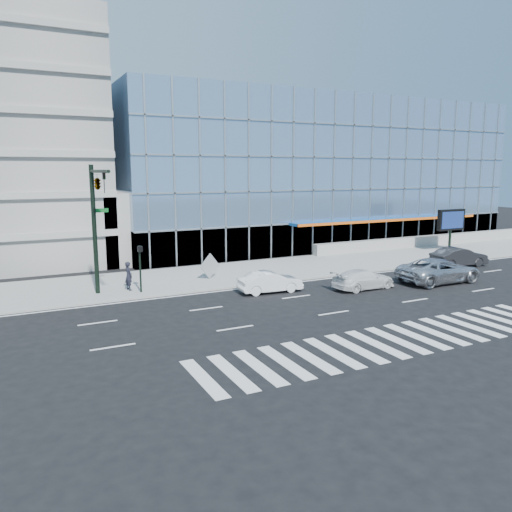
% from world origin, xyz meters
% --- Properties ---
extents(ground, '(160.00, 160.00, 0.00)m').
position_xyz_m(ground, '(0.00, 0.00, 0.00)').
color(ground, black).
rests_on(ground, ground).
extents(sidewalk, '(120.00, 8.00, 0.15)m').
position_xyz_m(sidewalk, '(0.00, 8.00, 0.07)').
color(sidewalk, gray).
rests_on(sidewalk, ground).
extents(theatre_building, '(42.00, 26.00, 15.00)m').
position_xyz_m(theatre_building, '(14.00, 26.00, 7.50)').
color(theatre_building, '#7195BD').
rests_on(theatre_building, ground).
extents(ramp_block, '(6.00, 8.00, 6.00)m').
position_xyz_m(ramp_block, '(-6.00, 18.00, 3.00)').
color(ramp_block, gray).
rests_on(ramp_block, ground).
extents(retaining_wall, '(30.00, 0.80, 1.00)m').
position_xyz_m(retaining_wall, '(24.00, 11.60, 0.65)').
color(retaining_wall, gray).
rests_on(retaining_wall, sidewalk).
extents(traffic_signal, '(1.14, 5.74, 8.00)m').
position_xyz_m(traffic_signal, '(-11.00, 4.57, 6.16)').
color(traffic_signal, black).
rests_on(traffic_signal, sidewalk).
extents(ped_signal_post, '(0.30, 0.33, 3.00)m').
position_xyz_m(ped_signal_post, '(-8.50, 4.94, 2.14)').
color(ped_signal_post, black).
rests_on(ped_signal_post, sidewalk).
extents(marquee_sign, '(3.20, 0.43, 4.00)m').
position_xyz_m(marquee_sign, '(22.00, 7.99, 3.07)').
color(marquee_sign, black).
rests_on(marquee_sign, sidewalk).
extents(silver_suv, '(6.20, 2.91, 1.72)m').
position_xyz_m(silver_suv, '(11.12, -1.00, 0.86)').
color(silver_suv, silver).
rests_on(silver_suv, ground).
extents(white_suv, '(4.55, 1.99, 1.30)m').
position_xyz_m(white_suv, '(5.12, -0.16, 0.65)').
color(white_suv, white).
rests_on(white_suv, ground).
extents(white_sedan, '(4.27, 1.79, 1.37)m').
position_xyz_m(white_sedan, '(-0.88, 1.80, 0.69)').
color(white_sedan, white).
rests_on(white_sedan, ground).
extents(dark_sedan, '(4.93, 2.15, 1.58)m').
position_xyz_m(dark_sedan, '(17.12, 2.57, 0.79)').
color(dark_sedan, black).
rests_on(dark_sedan, ground).
extents(pedestrian, '(0.60, 0.77, 1.87)m').
position_xyz_m(pedestrian, '(-9.06, 5.88, 1.08)').
color(pedestrian, black).
rests_on(pedestrian, sidewalk).
extents(tilted_panel, '(1.74, 0.71, 1.84)m').
position_xyz_m(tilted_panel, '(-3.10, 6.77, 1.07)').
color(tilted_panel, '#9F9F9F').
rests_on(tilted_panel, sidewalk).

